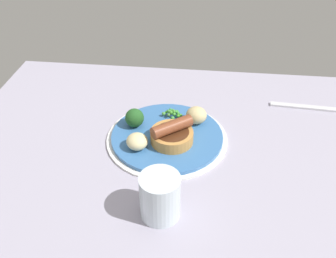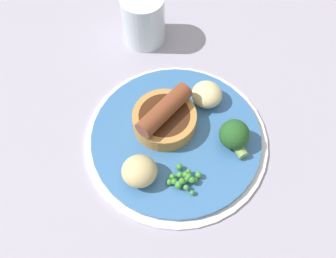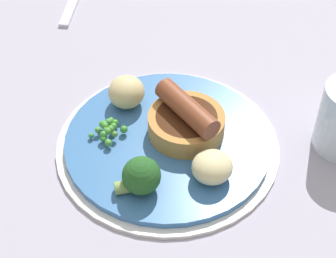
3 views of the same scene
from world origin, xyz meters
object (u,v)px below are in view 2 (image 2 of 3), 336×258
(dinner_plate, at_px, (176,138))
(pea_pile, at_px, (183,179))
(sausage_pudding, at_px, (164,118))
(drinking_glass, at_px, (143,19))
(potato_chunk_0, at_px, (139,171))
(broccoli_floret_far, at_px, (235,135))
(potato_chunk_1, at_px, (207,94))

(dinner_plate, relative_size, pea_pile, 5.46)
(sausage_pudding, xyz_separation_m, drinking_glass, (-0.00, -0.20, 0.01))
(pea_pile, height_order, drinking_glass, drinking_glass)
(dinner_plate, xyz_separation_m, pea_pile, (0.01, 0.08, 0.02))
(pea_pile, relative_size, potato_chunk_0, 1.03)
(broccoli_floret_far, bearing_deg, dinner_plate, 56.39)
(potato_chunk_0, relative_size, potato_chunk_1, 1.03)
(dinner_plate, xyz_separation_m, sausage_pudding, (0.01, -0.02, 0.03))
(sausage_pudding, height_order, potato_chunk_1, sausage_pudding)
(broccoli_floret_far, xyz_separation_m, drinking_glass, (0.09, -0.25, 0.01))
(sausage_pudding, height_order, potato_chunk_0, sausage_pudding)
(dinner_plate, height_order, pea_pile, pea_pile)
(broccoli_floret_far, bearing_deg, pea_pile, 103.88)
(dinner_plate, relative_size, potato_chunk_1, 5.78)
(dinner_plate, height_order, sausage_pudding, sausage_pudding)
(pea_pile, relative_size, broccoli_floret_far, 0.94)
(sausage_pudding, bearing_deg, broccoli_floret_far, 113.63)
(dinner_plate, relative_size, broccoli_floret_far, 5.14)
(drinking_glass, bearing_deg, broccoli_floret_far, 110.49)
(broccoli_floret_far, relative_size, potato_chunk_1, 1.12)
(broccoli_floret_far, bearing_deg, potato_chunk_0, 86.51)
(dinner_plate, bearing_deg, drinking_glass, -86.77)
(dinner_plate, distance_m, pea_pile, 0.08)
(sausage_pudding, xyz_separation_m, potato_chunk_0, (0.05, 0.08, 0.00))
(pea_pile, xyz_separation_m, drinking_glass, (0.01, -0.30, 0.02))
(broccoli_floret_far, relative_size, drinking_glass, 0.61)
(sausage_pudding, xyz_separation_m, potato_chunk_1, (-0.07, -0.03, -0.00))
(potato_chunk_1, xyz_separation_m, drinking_glass, (0.07, -0.17, 0.01))
(dinner_plate, distance_m, potato_chunk_0, 0.09)
(pea_pile, distance_m, drinking_glass, 0.30)
(sausage_pudding, distance_m, pea_pile, 0.10)
(broccoli_floret_far, relative_size, potato_chunk_0, 1.10)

